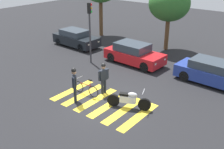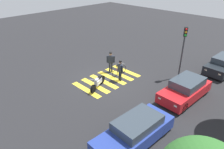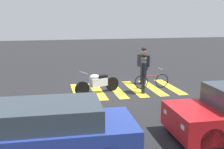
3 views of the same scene
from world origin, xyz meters
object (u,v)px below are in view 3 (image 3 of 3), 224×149
at_px(leaning_bicycle, 152,81).
at_px(officer_on_foot, 144,62).
at_px(police_motorcycle, 98,83).
at_px(car_blue_hatchback, 39,134).
at_px(officer_by_motorcycle, 144,70).

distance_m(leaning_bicycle, officer_on_foot, 1.19).
xyz_separation_m(police_motorcycle, car_blue_hatchback, (2.36, 5.50, 0.22)).
relative_size(police_motorcycle, leaning_bicycle, 1.22).
bearing_deg(police_motorcycle, car_blue_hatchback, 66.81).
relative_size(police_motorcycle, car_blue_hatchback, 0.45).
xyz_separation_m(police_motorcycle, officer_by_motorcycle, (-1.99, 0.43, 0.59)).
distance_m(officer_on_foot, car_blue_hatchback, 8.31).
distance_m(police_motorcycle, car_blue_hatchback, 5.99).
bearing_deg(leaning_bicycle, police_motorcycle, 5.96).
bearing_deg(car_blue_hatchback, officer_by_motorcycle, -130.61).
height_order(officer_on_foot, officer_by_motorcycle, officer_on_foot).
xyz_separation_m(leaning_bicycle, officer_on_foot, (0.10, -0.92, 0.75)).
distance_m(police_motorcycle, officer_on_foot, 2.90).
distance_m(police_motorcycle, leaning_bicycle, 2.67).
xyz_separation_m(officer_on_foot, car_blue_hatchback, (4.91, 6.69, -0.44)).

